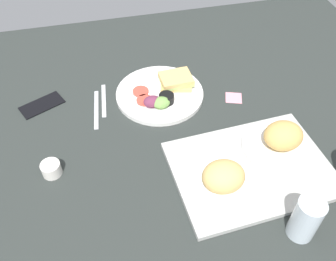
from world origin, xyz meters
TOP-DOWN VIEW (x-y plane):
  - ground_plane at (0.00, 0.00)cm, footprint 190.00×150.00cm
  - serving_tray at (-18.65, 20.56)cm, footprint 46.95×35.71cm
  - bread_plate_near at (-29.25, 15.59)cm, footprint 21.10×21.10cm
  - bread_plate_far at (-8.09, 25.52)cm, footprint 21.43×21.43cm
  - plate_with_salad at (-1.08, -17.53)cm, footprint 30.68×30.68cm
  - drinking_glass at (-23.05, 41.83)cm, footprint 6.80×6.80cm
  - espresso_cup at (37.59, 8.11)cm, footprint 5.60×5.60cm
  - fork at (19.56, -19.94)cm, footprint 3.04×17.06cm
  - knife at (22.56, -15.94)cm, footprint 3.34×19.04cm
  - cell_phone at (40.58, -22.47)cm, footprint 16.10×12.64cm
  - sticky_note at (-25.07, -10.77)cm, footprint 7.12×7.12cm

SIDE VIEW (x-z plane):
  - ground_plane at x=0.00cm, z-range -3.00..0.00cm
  - sticky_note at x=-25.07cm, z-range 0.00..0.12cm
  - fork at x=19.56cm, z-range 0.00..0.50cm
  - knife at x=22.56cm, z-range 0.00..0.50cm
  - cell_phone at x=40.58cm, z-range 0.00..0.80cm
  - serving_tray at x=-18.65cm, z-range 0.00..1.60cm
  - plate_with_salad at x=-1.08cm, z-range -1.08..4.32cm
  - espresso_cup at x=37.59cm, z-range 0.00..4.00cm
  - bread_plate_far at x=-8.09cm, z-range 0.39..9.73cm
  - bread_plate_near at x=-29.25cm, z-range 0.43..9.77cm
  - drinking_glass at x=-23.05cm, z-range 0.00..12.92cm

